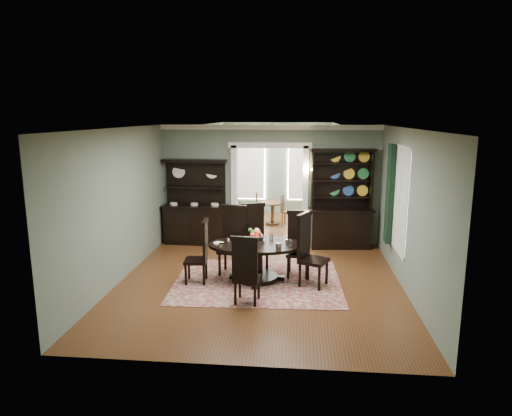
# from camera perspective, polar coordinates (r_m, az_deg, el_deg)

# --- Properties ---
(room) EXTENTS (5.51, 6.01, 3.01)m
(room) POSITION_cam_1_polar(r_m,az_deg,el_deg) (8.66, 0.45, 0.49)
(room) COLOR brown
(room) RESTS_ON ground
(parlor) EXTENTS (3.51, 3.50, 3.01)m
(parlor) POSITION_cam_1_polar(r_m,az_deg,el_deg) (14.08, 2.39, 4.53)
(parlor) COLOR brown
(parlor) RESTS_ON ground
(doorway_trim) EXTENTS (2.08, 0.25, 2.57)m
(doorway_trim) POSITION_cam_1_polar(r_m,az_deg,el_deg) (11.56, 1.72, 3.50)
(doorway_trim) COLOR white
(doorway_trim) RESTS_ON floor
(right_window) EXTENTS (0.15, 1.47, 2.12)m
(right_window) POSITION_cam_1_polar(r_m,az_deg,el_deg) (9.69, 16.99, 1.32)
(right_window) COLOR white
(right_window) RESTS_ON wall_right
(wall_sconce) EXTENTS (0.27, 0.21, 0.21)m
(wall_sconce) POSITION_cam_1_polar(r_m,az_deg,el_deg) (11.35, 6.49, 4.66)
(wall_sconce) COLOR orange
(wall_sconce) RESTS_ON back_wall_right
(rug) EXTENTS (3.34, 2.72, 0.01)m
(rug) POSITION_cam_1_polar(r_m,az_deg,el_deg) (9.14, 0.20, -9.15)
(rug) COLOR maroon
(rug) RESTS_ON floor
(dining_table) EXTENTS (2.00, 1.92, 0.75)m
(dining_table) POSITION_cam_1_polar(r_m,az_deg,el_deg) (9.07, 0.10, -5.86)
(dining_table) COLOR black
(dining_table) RESTS_ON rug
(centerpiece) EXTENTS (1.59, 1.02, 0.26)m
(centerpiece) POSITION_cam_1_polar(r_m,az_deg,el_deg) (9.08, 0.08, -3.85)
(centerpiece) COLOR silver
(centerpiece) RESTS_ON dining_table
(chair_far_left) EXTENTS (0.59, 0.57, 1.42)m
(chair_far_left) POSITION_cam_1_polar(r_m,az_deg,el_deg) (9.48, -2.90, -3.70)
(chair_far_left) COLOR black
(chair_far_left) RESTS_ON rug
(chair_far_mid) EXTENTS (0.67, 0.66, 1.43)m
(chair_far_mid) POSITION_cam_1_polar(r_m,az_deg,el_deg) (9.61, -0.30, -3.45)
(chair_far_mid) COLOR black
(chair_far_mid) RESTS_ON rug
(chair_far_right) EXTENTS (0.52, 0.49, 1.33)m
(chair_far_right) POSITION_cam_1_polar(r_m,az_deg,el_deg) (9.40, 5.35, -4.18)
(chair_far_right) COLOR black
(chair_far_right) RESTS_ON rug
(chair_end_left) EXTENTS (0.47, 0.49, 1.26)m
(chair_end_left) POSITION_cam_1_polar(r_m,az_deg,el_deg) (8.96, -6.88, -5.24)
(chair_end_left) COLOR black
(chair_end_left) RESTS_ON rug
(chair_end_right) EXTENTS (0.67, 0.68, 1.42)m
(chair_end_right) POSITION_cam_1_polar(r_m,az_deg,el_deg) (8.81, 6.54, -4.95)
(chair_end_right) COLOR black
(chair_end_right) RESTS_ON rug
(chair_near) EXTENTS (0.50, 0.48, 1.25)m
(chair_near) POSITION_cam_1_polar(r_m,az_deg,el_deg) (7.87, -1.28, -7.61)
(chair_near) COLOR black
(chair_near) RESTS_ON rug
(sideboard) EXTENTS (1.65, 0.64, 2.15)m
(sideboard) POSITION_cam_1_polar(r_m,az_deg,el_deg) (11.74, -7.61, -0.78)
(sideboard) COLOR black
(sideboard) RESTS_ON floor
(welsh_dresser) EXTENTS (1.61, 0.71, 2.44)m
(welsh_dresser) POSITION_cam_1_polar(r_m,az_deg,el_deg) (11.45, 10.55, -0.50)
(welsh_dresser) COLOR black
(welsh_dresser) RESTS_ON floor
(parlor_table) EXTENTS (0.73, 0.73, 0.67)m
(parlor_table) POSITION_cam_1_polar(r_m,az_deg,el_deg) (13.69, 2.08, -0.25)
(parlor_table) COLOR #543418
(parlor_table) RESTS_ON parlor_floor
(parlor_chair_left) EXTENTS (0.41, 0.41, 0.96)m
(parlor_chair_left) POSITION_cam_1_polar(r_m,az_deg,el_deg) (13.69, -0.37, 0.10)
(parlor_chair_left) COLOR #543418
(parlor_chair_left) RESTS_ON parlor_floor
(parlor_chair_right) EXTENTS (0.42, 0.41, 0.92)m
(parlor_chair_right) POSITION_cam_1_polar(r_m,az_deg,el_deg) (13.48, 3.76, -0.21)
(parlor_chair_right) COLOR #543418
(parlor_chair_right) RESTS_ON parlor_floor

